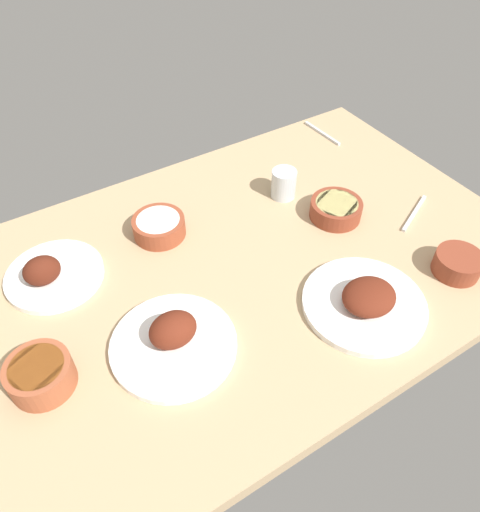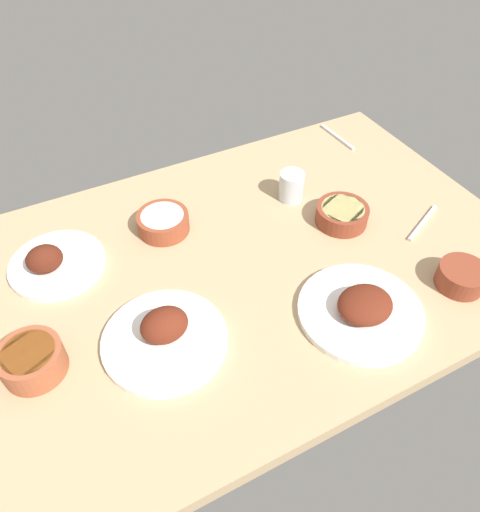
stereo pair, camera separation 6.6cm
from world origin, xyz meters
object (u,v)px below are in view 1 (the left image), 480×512
Objects in this scene: bowl_potatoes at (336,209)px; water_tumbler at (284,184)px; plate_far_side at (366,301)px; fork_loose at (322,133)px; plate_near_viewer at (173,340)px; spoon_loose at (414,213)px; plate_center_main at (51,274)px; bowl_cream at (159,226)px; bowl_sauce at (458,263)px; bowl_soup at (40,374)px.

water_tumbler is at bearing -65.88° from bowl_potatoes.
plate_far_side is 42.64cm from water_tumbler.
plate_near_viewer is at bearing 118.83° from fork_loose.
spoon_loose is (-73.17, -3.67, -1.77)cm from plate_near_viewer.
plate_far_side is 30.80cm from bowl_potatoes.
bowl_potatoes is 1.67× the size of water_tumbler.
fork_loose is at bearing -169.93° from plate_center_main.
bowl_sauce is at bearing 137.81° from bowl_cream.
plate_center_main is 1.67× the size of bowl_potatoes.
bowl_sauce is 0.88× the size of bowl_soup.
bowl_potatoes is (-14.22, -27.31, 0.63)cm from plate_far_side.
plate_far_side reaches higher than bowl_soup.
bowl_cream is 0.81× the size of fork_loose.
plate_near_viewer is at bearing 30.98° from water_tumbler.
bowl_soup is 111.12cm from fork_loose.
bowl_soup is at bearing -15.80° from plate_far_side.
water_tumbler is (-7.69, -41.89, 2.07)cm from plate_far_side.
plate_center_main reaches higher than spoon_loose.
bowl_soup is 0.75× the size of spoon_loose.
bowl_soup is 0.93× the size of bowl_potatoes.
bowl_soup reaches higher than bowl_sauce.
plate_center_main reaches higher than bowl_cream.
plate_far_side reaches higher than bowl_sauce.
bowl_potatoes is (-54.59, -14.27, 0.44)cm from plate_near_viewer.
spoon_loose is at bearing 134.91° from water_tumbler.
fork_loose is (-93.21, -16.55, -1.65)cm from plate_center_main.
plate_far_side is 71.45cm from fork_loose.
fork_loose is (-11.40, -64.25, -2.38)cm from bowl_sauce.
plate_center_main is at bearing -2.38° from water_tumbler.
bowl_cream is (-12.17, -32.57, 0.54)cm from plate_near_viewer.
spoon_loose is at bearing -153.01° from plate_far_side.
plate_near_viewer is at bearing 158.20° from spoon_loose.
bowl_potatoes is 16.04cm from water_tumbler.
plate_center_main is at bearing -63.30° from plate_near_viewer.
bowl_cream is 1.05× the size of bowl_soup.
bowl_soup reaches higher than bowl_cream.
plate_center_main reaches higher than bowl_soup.
plate_center_main reaches higher than plate_far_side.
plate_near_viewer reaches higher than bowl_sauce.
bowl_potatoes is at bearing -117.51° from plate_far_side.
plate_far_side is 68.21cm from bowl_soup.
bowl_potatoes reaches higher than spoon_loose.
plate_center_main is at bearing -13.76° from bowl_potatoes.
bowl_soup is (25.24, -5.53, 1.22)cm from plate_near_viewer.
bowl_sauce is 65.30cm from fork_loose.
fork_loose is at bearing -166.63° from bowl_cream.
water_tumbler reaches higher than spoon_loose.
bowl_soup is at bearing 17.65° from water_tumbler.
plate_near_viewer is 1.61× the size of fork_loose.
plate_far_side is at bearing -177.68° from spoon_loose.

